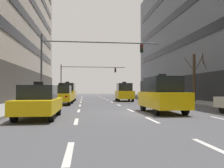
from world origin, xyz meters
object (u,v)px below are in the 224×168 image
object	(u,v)px
taxi_driving_1	(162,95)
traffic_signal_1	(83,73)
taxi_driving_4	(124,92)
traffic_signal_0	(80,55)
taxi_driving_0	(61,95)
taxi_driving_2	(39,102)
street_tree_0	(195,76)
pedestrian_0	(166,92)
taxi_driving_3	(67,92)

from	to	relation	value
taxi_driving_1	traffic_signal_1	world-z (taller)	traffic_signal_1
taxi_driving_4	traffic_signal_1	bearing A→B (deg)	106.62
traffic_signal_0	taxi_driving_1	bearing A→B (deg)	-63.56
taxi_driving_0	taxi_driving_1	bearing A→B (deg)	-51.18
taxi_driving_4	traffic_signal_1	xyz separation A→B (m)	(-4.82, 16.14, 3.28)
taxi_driving_2	traffic_signal_0	xyz separation A→B (m)	(1.76, 11.81, 3.98)
traffic_signal_0	street_tree_0	distance (m)	11.75
taxi_driving_1	traffic_signal_1	bearing A→B (deg)	98.99
taxi_driving_2	taxi_driving_4	xyz separation A→B (m)	(6.81, 15.48, 0.26)
taxi_driving_0	traffic_signal_1	distance (m)	21.90
traffic_signal_0	street_tree_0	size ratio (longest dim) A/B	2.45
taxi_driving_2	street_tree_0	bearing A→B (deg)	39.76
taxi_driving_0	taxi_driving_2	distance (m)	10.08
taxi_driving_2	taxi_driving_1	bearing A→B (deg)	15.51
traffic_signal_1	taxi_driving_2	bearing A→B (deg)	-93.61
taxi_driving_4	street_tree_0	distance (m)	8.02
taxi_driving_4	pedestrian_0	xyz separation A→B (m)	(6.36, 3.55, -0.01)
taxi_driving_0	traffic_signal_1	bearing A→B (deg)	84.94
street_tree_0	taxi_driving_0	bearing A→B (deg)	-175.72
taxi_driving_0	street_tree_0	bearing A→B (deg)	4.28
taxi_driving_1	pedestrian_0	xyz separation A→B (m)	(6.47, 17.17, -0.02)
taxi_driving_1	taxi_driving_2	world-z (taller)	taxi_driving_1
taxi_driving_3	taxi_driving_4	xyz separation A→B (m)	(6.56, -0.18, 0.00)
taxi_driving_4	traffic_signal_0	size ratio (longest dim) A/B	0.37
taxi_driving_2	traffic_signal_0	bearing A→B (deg)	81.54
taxi_driving_2	taxi_driving_4	bearing A→B (deg)	66.25
taxi_driving_1	taxi_driving_4	distance (m)	13.62
taxi_driving_1	street_tree_0	xyz separation A→B (m)	(6.60, 9.21, 1.64)
taxi_driving_0	street_tree_0	size ratio (longest dim) A/B	0.97
street_tree_0	taxi_driving_2	bearing A→B (deg)	-140.24
taxi_driving_4	street_tree_0	xyz separation A→B (m)	(6.49, -4.41, 1.65)
street_tree_0	pedestrian_0	world-z (taller)	street_tree_0
taxi_driving_0	pedestrian_0	world-z (taller)	taxi_driving_0
taxi_driving_0	pedestrian_0	xyz separation A→B (m)	(13.08, 8.95, 0.18)
taxi_driving_0	taxi_driving_3	bearing A→B (deg)	88.37
taxi_driving_1	traffic_signal_1	distance (m)	30.30
traffic_signal_0	pedestrian_0	bearing A→B (deg)	32.30
taxi_driving_2	taxi_driving_0	bearing A→B (deg)	89.49
taxi_driving_4	traffic_signal_1	distance (m)	17.16
taxi_driving_1	taxi_driving_2	size ratio (longest dim) A/B	1.04
taxi_driving_4	taxi_driving_3	bearing A→B (deg)	178.47
taxi_driving_4	traffic_signal_1	size ratio (longest dim) A/B	0.37
street_tree_0	pedestrian_0	size ratio (longest dim) A/B	3.10
taxi_driving_2	taxi_driving_4	world-z (taller)	taxi_driving_4
taxi_driving_3	traffic_signal_1	size ratio (longest dim) A/B	0.37
taxi_driving_0	pedestrian_0	distance (m)	15.85
street_tree_0	pedestrian_0	bearing A→B (deg)	90.93
taxi_driving_1	taxi_driving_2	bearing A→B (deg)	-164.49
traffic_signal_0	traffic_signal_1	distance (m)	19.81
pedestrian_0	taxi_driving_0	bearing A→B (deg)	-145.64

